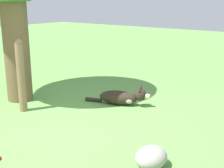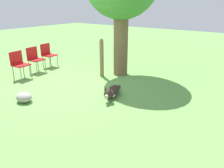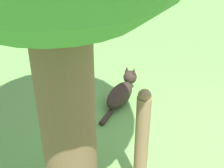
# 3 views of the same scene
# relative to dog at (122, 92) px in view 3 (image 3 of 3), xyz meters

# --- Properties ---
(ground_plane) EXTENTS (30.00, 30.00, 0.00)m
(ground_plane) POSITION_rel_dog_xyz_m (-1.44, 0.28, -0.14)
(ground_plane) COLOR #609947
(dog) EXTENTS (0.50, 1.16, 0.39)m
(dog) POSITION_rel_dog_xyz_m (0.00, 0.00, 0.00)
(dog) COLOR #2D231C
(dog) RESTS_ON ground_plane
(fence_post) EXTENTS (0.13, 0.13, 1.21)m
(fence_post) POSITION_rel_dog_xyz_m (-1.25, 1.16, 0.48)
(fence_post) COLOR #846647
(fence_post) RESTS_ON ground_plane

